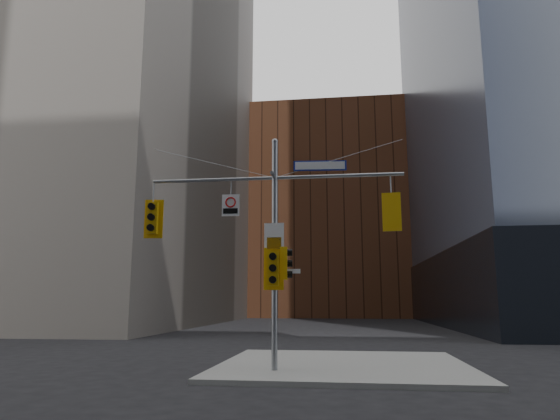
% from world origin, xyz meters
% --- Properties ---
extents(ground, '(160.00, 160.00, 0.00)m').
position_xyz_m(ground, '(0.00, 0.00, 0.00)').
color(ground, black).
rests_on(ground, ground).
extents(sidewalk_corner, '(8.00, 8.00, 0.15)m').
position_xyz_m(sidewalk_corner, '(2.00, 4.00, 0.07)').
color(sidewalk_corner, gray).
rests_on(sidewalk_corner, ground).
extents(brick_midrise, '(26.00, 20.00, 28.00)m').
position_xyz_m(brick_midrise, '(0.00, 58.00, 14.00)').
color(brick_midrise, brown).
rests_on(brick_midrise, ground).
extents(signal_assembly, '(8.00, 0.80, 7.30)m').
position_xyz_m(signal_assembly, '(0.00, 1.99, 4.42)').
color(signal_assembly, gray).
rests_on(signal_assembly, ground).
extents(traffic_light_west_arm, '(0.61, 0.52, 1.27)m').
position_xyz_m(traffic_light_west_arm, '(-3.99, 2.01, 4.80)').
color(traffic_light_west_arm, '#D69C0B').
rests_on(traffic_light_west_arm, ground).
extents(traffic_light_east_arm, '(0.56, 0.47, 1.17)m').
position_xyz_m(traffic_light_east_arm, '(3.59, 1.99, 4.80)').
color(traffic_light_east_arm, '#D69C0B').
rests_on(traffic_light_east_arm, ground).
extents(traffic_light_pole_side, '(0.41, 0.35, 1.00)m').
position_xyz_m(traffic_light_pole_side, '(0.32, 2.00, 3.30)').
color(traffic_light_pole_side, '#D69C0B').
rests_on(traffic_light_pole_side, ground).
extents(traffic_light_pole_front, '(0.61, 0.50, 1.28)m').
position_xyz_m(traffic_light_pole_front, '(-0.00, 1.73, 3.13)').
color(traffic_light_pole_front, '#D69C0B').
rests_on(traffic_light_pole_front, ground).
extents(street_sign_blade, '(1.66, 0.17, 0.32)m').
position_xyz_m(street_sign_blade, '(1.43, 2.00, 6.35)').
color(street_sign_blade, '#102295').
rests_on(street_sign_blade, ground).
extents(regulatory_sign_arm, '(0.56, 0.07, 0.70)m').
position_xyz_m(regulatory_sign_arm, '(-1.41, 1.97, 5.17)').
color(regulatory_sign_arm, silver).
rests_on(regulatory_sign_arm, ground).
extents(regulatory_sign_pole, '(0.61, 0.07, 0.80)m').
position_xyz_m(regulatory_sign_pole, '(0.00, 1.88, 4.11)').
color(regulatory_sign_pole, silver).
rests_on(regulatory_sign_pole, ground).
extents(street_blade_ew, '(0.69, 0.08, 0.14)m').
position_xyz_m(street_blade_ew, '(0.45, 2.00, 3.06)').
color(street_blade_ew, silver).
rests_on(street_blade_ew, ground).
extents(street_blade_ns, '(0.10, 0.66, 0.13)m').
position_xyz_m(street_blade_ns, '(0.00, 2.45, 2.70)').
color(street_blade_ns, '#145926').
rests_on(street_blade_ns, ground).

